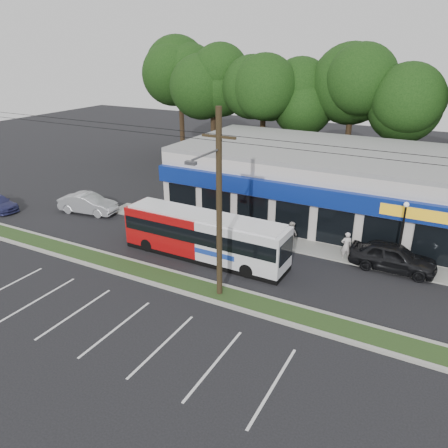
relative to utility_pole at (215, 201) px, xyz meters
name	(u,v)px	position (x,y,z in m)	size (l,w,h in m)	color
ground	(164,290)	(-2.83, -0.93, -5.41)	(120.00, 120.00, 0.00)	black
grass_strip	(174,281)	(-2.83, 0.07, -5.35)	(40.00, 1.60, 0.12)	#273A17
curb_south	(165,287)	(-2.83, -0.78, -5.34)	(40.00, 0.25, 0.14)	#9E9E93
curb_north	(182,274)	(-2.83, 0.92, -5.34)	(40.00, 0.25, 0.14)	#9E9E93
sidewalk	(303,246)	(2.17, 8.07, -5.36)	(32.00, 2.20, 0.10)	#9E9E93
strip_mall	(340,183)	(2.67, 14.99, -2.76)	(25.00, 12.55, 5.30)	beige
utility_pole	(215,201)	(0.00, 0.00, 0.00)	(50.00, 2.77, 10.00)	black
lamp_post	(403,227)	(8.17, 7.87, -2.74)	(0.30, 0.30, 4.25)	black
tree_line	(358,94)	(1.17, 25.07, 3.00)	(46.76, 6.76, 11.83)	black
metrobus	(204,235)	(-2.82, 3.57, -3.86)	(10.94, 2.46, 2.94)	#A40C0D
car_dark	(393,257)	(7.93, 7.52, -4.56)	(2.01, 5.00, 1.70)	black
car_silver	(88,204)	(-15.17, 6.07, -4.63)	(1.67, 4.78, 1.58)	#A5A7AD
pedestrian_a	(346,246)	(5.13, 7.57, -4.49)	(0.67, 0.44, 1.85)	beige
pedestrian_b	(291,235)	(1.49, 7.57, -4.48)	(0.91, 0.71, 1.86)	#B6AEA4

